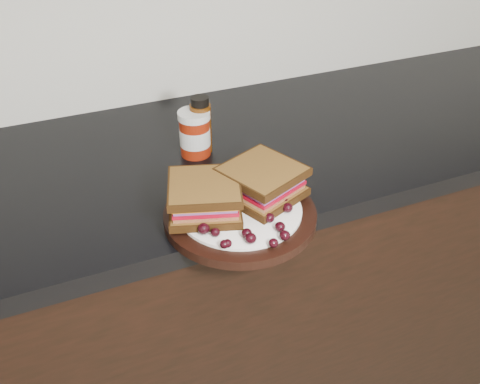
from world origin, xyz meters
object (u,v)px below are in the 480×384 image
Objects in this scene: plate at (240,215)px; sandwich_left at (205,197)px; condiment_jar at (195,133)px; oil_bottle at (201,125)px.

plate is 2.19× the size of sandwich_left.
condiment_jar is 0.02m from oil_bottle.
plate is 2.75× the size of condiment_jar.
oil_bottle is (0.08, 0.24, 0.01)m from sandwich_left.
sandwich_left reaches higher than plate.
sandwich_left is 0.24m from condiment_jar.
plate is 2.19× the size of oil_bottle.
sandwich_left is at bearing -104.84° from condiment_jar.
plate is at bearing -94.35° from oil_bottle.
sandwich_left is 1.25× the size of condiment_jar.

